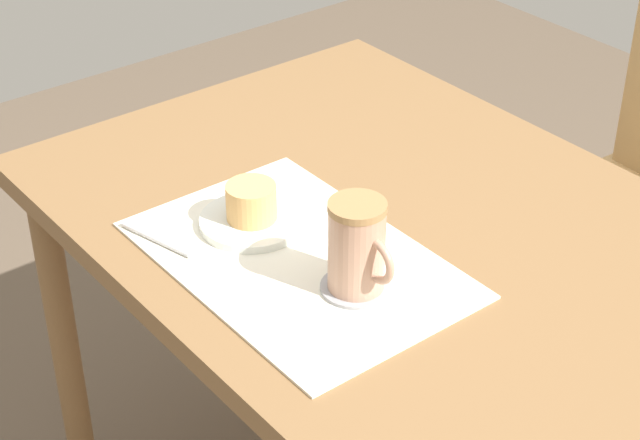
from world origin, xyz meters
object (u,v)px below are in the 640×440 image
(dining_table, at_px, (396,275))
(pastry, at_px, (251,202))
(coffee_mug, at_px, (358,246))
(pastry_plate, at_px, (252,221))

(dining_table, distance_m, pastry, 0.25)
(pastry, height_order, coffee_mug, coffee_mug)
(pastry, relative_size, coffee_mug, 0.57)
(dining_table, bearing_deg, pastry, -126.94)
(pastry_plate, xyz_separation_m, coffee_mug, (0.21, 0.02, 0.06))
(pastry_plate, distance_m, coffee_mug, 0.22)
(dining_table, relative_size, pastry_plate, 7.29)
(coffee_mug, bearing_deg, pastry_plate, -175.16)
(coffee_mug, bearing_deg, dining_table, 119.71)
(pastry_plate, distance_m, pastry, 0.03)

